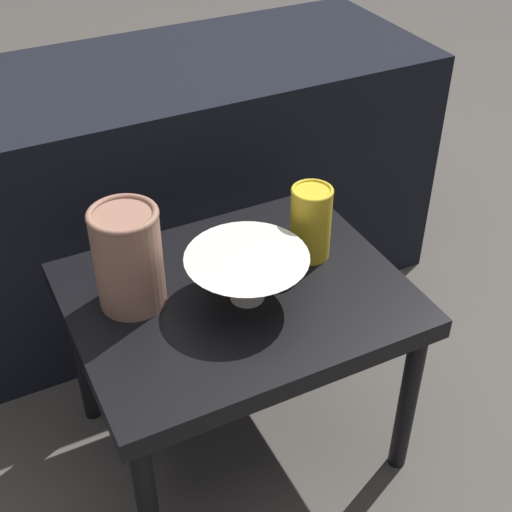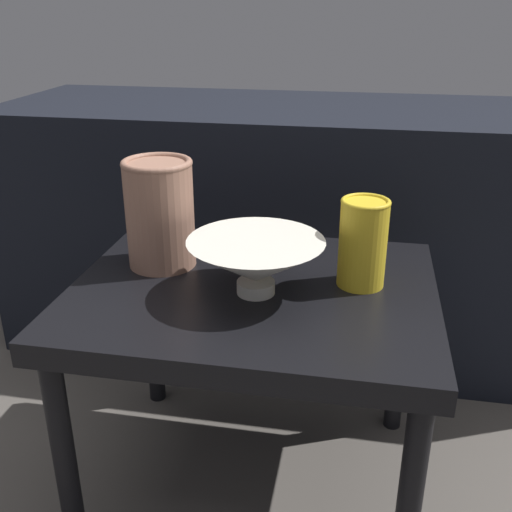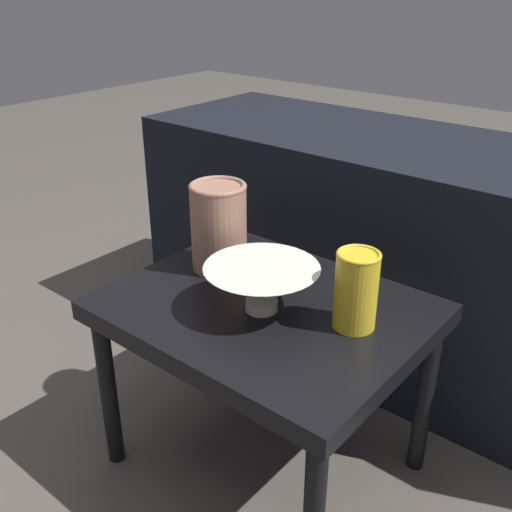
# 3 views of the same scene
# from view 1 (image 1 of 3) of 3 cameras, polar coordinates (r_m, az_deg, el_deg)

# --- Properties ---
(ground_plane) EXTENTS (8.00, 8.00, 0.00)m
(ground_plane) POSITION_cam_1_polar(r_m,az_deg,el_deg) (1.60, -1.30, -14.23)
(ground_plane) COLOR #4C4742
(table) EXTENTS (0.60, 0.48, 0.41)m
(table) POSITION_cam_1_polar(r_m,az_deg,el_deg) (1.34, -1.51, -4.43)
(table) COLOR black
(table) RESTS_ON ground_plane
(couch_backdrop) EXTENTS (1.46, 0.50, 0.62)m
(couch_backdrop) POSITION_cam_1_polar(r_m,az_deg,el_deg) (1.81, -9.38, 5.17)
(couch_backdrop) COLOR black
(couch_backdrop) RESTS_ON ground_plane
(bowl) EXTENTS (0.22, 0.22, 0.09)m
(bowl) POSITION_cam_1_polar(r_m,az_deg,el_deg) (1.26, -0.73, -1.40)
(bowl) COLOR silver
(bowl) RESTS_ON table
(vase_textured_left) EXTENTS (0.12, 0.12, 0.19)m
(vase_textured_left) POSITION_cam_1_polar(r_m,az_deg,el_deg) (1.24, -10.20, -0.06)
(vase_textured_left) COLOR #996B56
(vase_textured_left) RESTS_ON table
(vase_colorful_right) EXTENTS (0.08, 0.08, 0.15)m
(vase_colorful_right) POSITION_cam_1_polar(r_m,az_deg,el_deg) (1.35, 4.39, 2.76)
(vase_colorful_right) COLOR gold
(vase_colorful_right) RESTS_ON table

